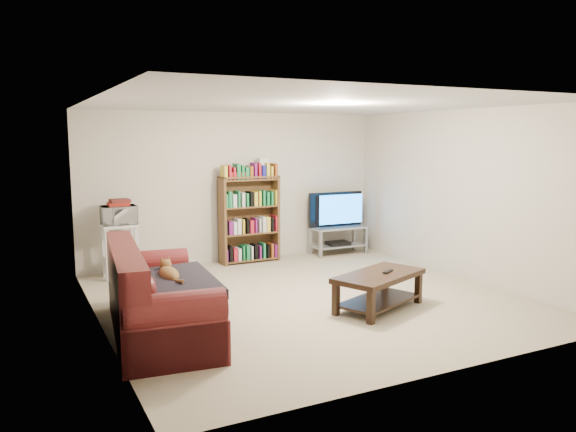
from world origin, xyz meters
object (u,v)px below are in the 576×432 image
sofa (152,303)px  coffee_table (379,284)px  bookshelf (249,218)px  tv_stand (338,235)px

sofa → coffee_table: size_ratio=1.71×
bookshelf → tv_stand: bearing=-5.2°
tv_stand → bookshelf: 1.66m
sofa → coffee_table: 2.60m
coffee_table → sofa: bearing=150.5°
tv_stand → bookshelf: bookshelf is taller
coffee_table → bookshelf: (-0.38, 3.02, 0.42)m
bookshelf → sofa: bearing=-130.2°
sofa → bookshelf: bearing=57.1°
coffee_table → tv_stand: (1.22, 2.89, 0.03)m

